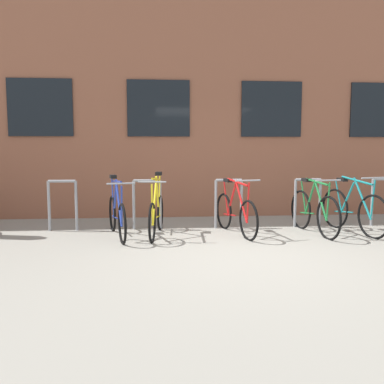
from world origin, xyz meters
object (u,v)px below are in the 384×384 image
Objects in this scene: bicycle_green at (314,211)px; bicycle_red at (235,213)px; bicycle_teal at (353,210)px; bicycle_yellow at (156,213)px; bicycle_blue at (117,215)px.

bicycle_red is (-1.36, 0.08, -0.02)m from bicycle_green.
bicycle_teal is at bearing 2.30° from bicycle_green.
bicycle_red reaches higher than bicycle_green.
bicycle_yellow is 0.66m from bicycle_blue.
bicycle_yellow is 1.01× the size of bicycle_green.
bicycle_yellow is at bearing 179.17° from bicycle_teal.
bicycle_teal reaches higher than bicycle_green.
bicycle_red is 0.98× the size of bicycle_blue.
bicycle_yellow is at bearing -179.90° from bicycle_red.
bicycle_green is at bearing -1.66° from bicycle_yellow.
bicycle_yellow is 0.99× the size of bicycle_teal.
bicycle_yellow is 1.00× the size of bicycle_blue.
bicycle_teal is (3.43, -0.05, 0.02)m from bicycle_yellow.
bicycle_blue reaches higher than bicycle_green.
bicycle_yellow is at bearing 4.11° from bicycle_blue.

